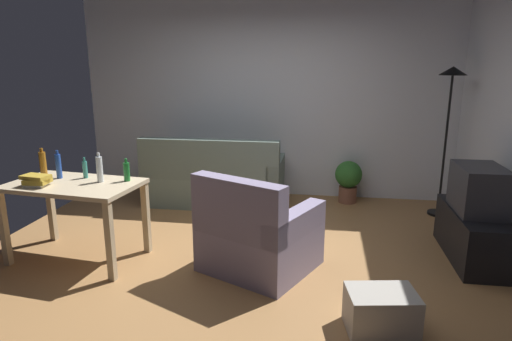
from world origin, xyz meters
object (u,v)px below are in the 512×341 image
Objects in this scene: bottle_amber at (43,164)px; bottle_green at (127,171)px; storage_box at (381,311)px; tv at (479,189)px; tv_stand at (473,235)px; armchair at (257,236)px; desk at (74,194)px; bottle_clear at (100,169)px; book_stack at (36,180)px; torchiere_lamp at (450,101)px; couch at (214,181)px; bottle_blue at (59,166)px; potted_plant at (348,179)px; bottle_tall at (85,169)px.

bottle_green is (0.90, -0.06, -0.03)m from bottle_amber.
tv is at bearing 53.05° from storage_box.
tv_stand is 2.10m from armchair.
bottle_clear is at bearing 23.92° from desk.
armchair is 2.07m from book_stack.
bottle_amber is at bearing 115.11° from book_stack.
torchiere_lamp is (-0.00, 1.27, 0.71)m from tv.
torchiere_lamp reaches higher than couch.
storage_box is at bearing 167.30° from armchair.
bottle_clear is at bearing 98.09° from tv_stand.
tv is at bearing 15.37° from desk.
bottle_green is at bearing 76.59° from couch.
tv reaches higher than storage_box.
bottle_blue is 0.70m from bottle_green.
storage_box is (2.75, -0.78, -0.50)m from desk.
armchair is 4.18× the size of bottle_clear.
bottle_clear is at bearing 98.08° from tv.
couch is at bearing 60.33° from book_stack.
bottle_clear reaches higher than bottle_amber.
bottle_amber reaches higher than bottle_green.
book_stack is (-0.27, -0.15, 0.17)m from desk.
bottle_clear is at bearing 70.24° from couch.
armchair is (0.86, -1.83, 0.01)m from couch.
armchair is at bearing -4.60° from bottle_amber.
couch and tv have the same top height.
torchiere_lamp is 4.26m from desk.
tv_stand is 4.18× the size of book_stack.
potted_plant is 2.02× the size of bottle_clear.
torchiere_lamp is 4.13m from bottle_tall.
potted_plant is 0.48× the size of armchair.
torchiere_lamp is at bearing 179.70° from couch.
bottle_green is (0.69, 0.00, -0.03)m from bottle_blue.
bottle_blue is at bearing -144.81° from potted_plant.
tv_stand is at bearing 5.89° from bottle_tall.
tv is 0.33× the size of torchiere_lamp.
bottle_clear reaches higher than couch.
bottle_blue is 1.34× the size of bottle_tall.
potted_plant is at bearing 36.97° from bottle_tall.
bottle_amber is (-0.43, 0.20, 0.23)m from desk.
bottle_amber is at bearing 176.23° from bottle_green.
couch is 6.41× the size of bottle_clear.
torchiere_lamp reaches higher than tv_stand.
bottle_clear is (-2.51, 0.85, 0.74)m from storage_box.
couch is at bearing -39.08° from armchair.
armchair is at bearing -1.66° from bottle_clear.
bottle_amber is (-3.18, 0.98, 0.73)m from storage_box.
bottle_amber is at bearing 95.04° from tv_stand.
bottle_blue is (0.21, -0.06, -0.00)m from bottle_amber.
tv_stand is 4.06m from bottle_blue.
torchiere_lamp reaches higher than armchair.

